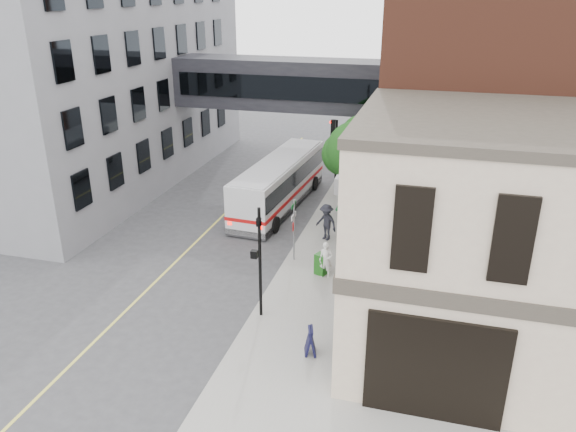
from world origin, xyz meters
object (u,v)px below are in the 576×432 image
Objects in this scene: bus at (280,181)px; sandwich_board at (310,341)px; pedestrian_b at (354,212)px; pedestrian_c at (326,222)px; pedestrian_a at (326,260)px; newspaper_box at (321,264)px.

bus is 10.27× the size of sandwich_board.
pedestrian_b is 2.13m from pedestrian_c.
sandwich_board is at bearing -53.66° from pedestrian_c.
bus is 5.85× the size of pedestrian_b.
pedestrian_c is 1.87× the size of sandwich_board.
pedestrian_c is (-1.09, -1.83, 0.06)m from pedestrian_b.
pedestrian_b is 0.94× the size of pedestrian_c.
pedestrian_a is (4.49, -8.14, -0.58)m from bus.
pedestrian_a reaches higher than sandwich_board.
bus is 5.50× the size of pedestrian_c.
sandwich_board is at bearing -69.53° from bus.
pedestrian_c is (-0.80, 3.89, 0.13)m from pedestrian_a.
bus is 14.78m from sandwich_board.
pedestrian_c reaches higher than pedestrian_b.
pedestrian_c is at bearing 121.47° from newspaper_box.
pedestrian_a is 1.67× the size of newspaper_box.
pedestrian_b is 5.57m from newspaper_box.
pedestrian_b is (0.29, 5.72, 0.08)m from pedestrian_a.
sandwich_board is (0.67, -5.68, -0.31)m from pedestrian_a.
pedestrian_c reaches higher than newspaper_box.
pedestrian_a is at bearing -61.12° from bus.
bus reaches higher than pedestrian_a.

